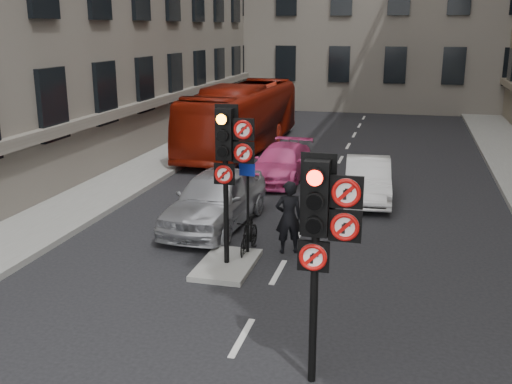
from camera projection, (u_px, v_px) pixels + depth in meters
The scene contains 11 objects.
pavement_left at pixel (125, 176), 21.58m from camera, with size 3.00×50.00×0.16m, color gray.
centre_island at pixel (227, 265), 13.62m from camera, with size 1.20×2.00×0.12m, color gray.
signal_near at pixel (322, 223), 8.56m from camera, with size 0.91×0.40×3.58m.
signal_far at pixel (229, 151), 12.88m from camera, with size 0.91×0.40×3.58m.
car_silver at pixel (215, 199), 16.25m from camera, with size 1.83×4.56×1.55m, color #ACADB4.
car_white at pixel (368, 179), 18.79m from camera, with size 1.37×3.93×1.30m, color white.
car_pink at pixel (281, 163), 21.23m from camera, with size 1.71×4.21×1.22m, color #DB4087.
bus_red at pixel (242, 117), 26.23m from camera, with size 2.41×10.30×2.87m, color maroon.
motorcycle at pixel (249, 235), 14.39m from camera, with size 0.42×1.48×0.89m, color black.
motorcyclist at pixel (289, 217), 14.29m from camera, with size 0.65×0.43×1.79m, color black.
info_sign at pixel (248, 195), 13.84m from camera, with size 0.38×0.12×2.17m.
Camera 1 is at (2.59, -7.12, 5.31)m, focal length 42.00 mm.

